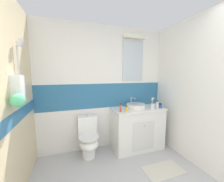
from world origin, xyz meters
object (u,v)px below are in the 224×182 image
Objects in this scene: soap_dispenser at (157,105)px; hair_gel_jar at (160,106)px; toothbrush_cup at (153,106)px; toothpaste_tube_upright at (120,108)px; perfume_flask_small at (127,109)px; toilet at (88,138)px; sink_basin at (136,106)px.

soap_dispenser is 1.79× the size of hair_gel_jar.
toothbrush_cup is 2.44× the size of hair_gel_jar.
hair_gel_jar is (0.89, 0.02, -0.03)m from toothpaste_tube_upright.
toothbrush_cup reaches higher than perfume_flask_small.
toothbrush_cup is at bearing -174.44° from soap_dispenser.
soap_dispenser is at bearing 0.72° from toothpaste_tube_upright.
perfume_flask_small is at bearing -177.95° from hair_gel_jar.
toothpaste_tube_upright is 0.89m from hair_gel_jar.
toothpaste_tube_upright reaches higher than perfume_flask_small.
soap_dispenser is 1.06× the size of toothpaste_tube_upright.
hair_gel_jar is (1.46, -0.14, 0.54)m from toilet.
toilet is at bearing 172.55° from toothbrush_cup.
toothbrush_cup reaches higher than hair_gel_jar.
soap_dispenser is at bearing 5.56° from toothbrush_cup.
toothbrush_cup is at bearing -0.11° from toothpaste_tube_upright.
toothpaste_tube_upright is at bearing -15.99° from toilet.
perfume_flask_small is at bearing -13.67° from toilet.
sink_basin is at bearing 157.33° from soap_dispenser.
sink_basin is 0.50m from hair_gel_jar.
toothpaste_tube_upright is (0.57, -0.16, 0.57)m from toilet.
toilet is at bearing 164.01° from toothpaste_tube_upright.
toothbrush_cup is 0.20m from hair_gel_jar.
sink_basin is 3.98× the size of perfume_flask_small.
soap_dispenser is 0.08m from hair_gel_jar.
hair_gel_jar is at bearing 7.11° from toothbrush_cup.
hair_gel_jar is at bearing -17.89° from sink_basin.
sink_basin is at bearing 23.07° from toothpaste_tube_upright.
perfume_flask_small is at bearing -179.68° from toothbrush_cup.
soap_dispenser is 0.69m from perfume_flask_small.
soap_dispenser is at bearing 1.22° from perfume_flask_small.
toilet is 0.90m from perfume_flask_small.
sink_basin is at bearing 31.66° from perfume_flask_small.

